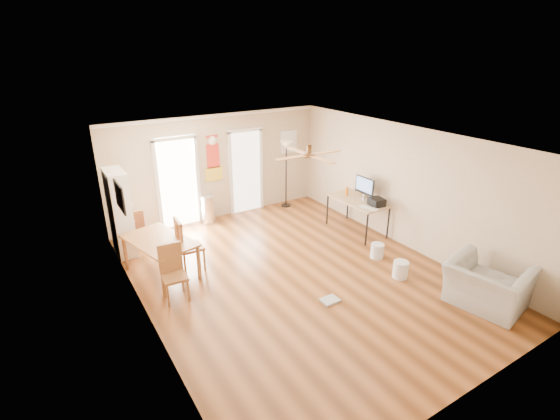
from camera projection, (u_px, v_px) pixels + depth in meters
floor at (297, 276)px, 7.81m from camera, size 7.00×7.00×0.00m
ceiling at (299, 141)px, 6.84m from camera, size 5.50×7.00×0.00m
wall_back at (218, 167)px, 10.08m from camera, size 5.50×0.04×2.60m
wall_front at (473, 314)px, 4.57m from camera, size 5.50×0.04×2.60m
wall_left at (142, 251)px, 5.98m from camera, size 0.04×7.00×2.60m
wall_right at (405, 187)px, 8.67m from camera, size 0.04×7.00×2.60m
crown_molding at (299, 144)px, 6.85m from camera, size 5.50×7.00×0.08m
kitchen_doorway at (178, 184)px, 9.65m from camera, size 0.90×0.10×2.10m
bathroom_doorway at (246, 172)px, 10.53m from camera, size 0.80×0.10×2.10m
wall_decal at (213, 158)px, 9.91m from camera, size 0.46×0.03×1.10m
ac_grille at (288, 142)px, 10.91m from camera, size 0.50×0.04×0.60m
framed_poster at (119, 197)px, 6.94m from camera, size 0.04×0.66×0.48m
ceiling_fan at (309, 155)px, 6.66m from camera, size 1.24×1.24×0.20m
bookshelf at (120, 213)px, 8.38m from camera, size 0.46×0.85×1.80m
dining_table at (161, 257)px, 7.74m from camera, size 1.22×1.64×0.73m
dining_chair_right_a at (189, 245)px, 7.94m from camera, size 0.50×0.50×0.98m
dining_chair_right_b at (190, 244)px, 7.85m from camera, size 0.46×0.46×1.08m
dining_chair_near at (174, 274)px, 6.91m from camera, size 0.43×0.43×0.98m
dining_chair_far at (134, 231)px, 8.52m from camera, size 0.45×0.45×0.99m
trash_can at (208, 209)px, 10.03m from camera, size 0.41×0.41×0.70m
torchiere_lamp at (286, 174)px, 10.87m from camera, size 0.43×0.43×1.80m
computer_desk at (357, 216)px, 9.56m from camera, size 0.73×1.46×0.78m
imac at (364, 188)px, 9.34m from camera, size 0.21×0.58×0.54m
keyboard at (369, 208)px, 8.93m from camera, size 0.24×0.44×0.02m
printer at (377, 202)px, 9.06m from camera, size 0.33×0.37×0.17m
orange_bottle at (347, 191)px, 9.64m from camera, size 0.09×0.09×0.22m
wastebasket_a at (377, 251)px, 8.42m from camera, size 0.30×0.30×0.31m
wastebasket_b at (400, 270)px, 7.70m from camera, size 0.35×0.35×0.33m
floor_cloth at (330, 300)px, 7.01m from camera, size 0.30×0.24×0.04m
armchair at (487, 285)px, 6.78m from camera, size 1.26×1.38×0.78m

